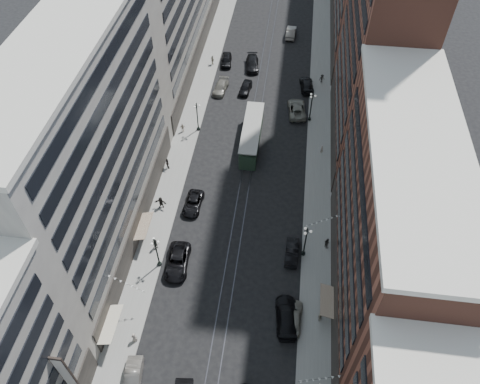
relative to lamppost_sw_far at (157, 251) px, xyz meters
The scene contains 36 objects.
ground 33.44m from the lamppost_sw_far, 73.96° to the left, with size 220.00×220.00×0.00m, color black.
sidewalk_west 42.15m from the lamppost_sw_far, 92.45° to the left, with size 4.00×180.00×0.15m, color gray.
sidewalk_east 46.70m from the lamppost_sw_far, 64.31° to the left, with size 4.00×180.00×0.15m, color gray.
rail_west 42.96m from the lamppost_sw_far, 78.56° to the left, with size 0.12×180.00×0.02m, color #2D2D33.
rail_east 43.26m from the lamppost_sw_far, 76.74° to the left, with size 0.12×180.00×0.02m, color #2D2D33.
building_west_mid 14.31m from the lamppost_sw_far, 147.34° to the left, with size 8.00×36.00×28.00m, color #9B968A.
building_east_mid 27.67m from the lamppost_sw_far, ahead, with size 8.00×30.00×24.00m, color brown.
building_east_tower 42.32m from the lamppost_sw_far, 46.90° to the left, with size 8.00×26.00×42.00m, color brown.
lamppost_sw_far is the anchor object (origin of this frame).
lamppost_sw_mid 27.00m from the lamppost_sw_far, 90.00° to the left, with size 1.03×1.14×5.52m.
lamppost_se_far 18.83m from the lamppost_sw_far, 12.26° to the left, with size 1.03×1.14×5.52m.
lamppost_se_mid 36.91m from the lamppost_sw_far, 60.10° to the left, with size 1.03×1.14×5.52m.
streetcar 26.57m from the lamppost_sw_far, 69.71° to the left, with size 2.82×12.76×3.53m.
car_1 15.06m from the lamppost_sw_far, 86.92° to the right, with size 1.67×4.80×1.58m, color slate.
car_2 3.26m from the lamppost_sw_far, ahead, with size 2.82×6.11×1.70m, color black.
car_4 18.60m from the lamppost_sw_far, 17.55° to the right, with size 1.93×4.81×1.64m, color gray.
pedestrian_1 10.63m from the lamppost_sw_far, 91.65° to the right, with size 0.73×0.40×1.50m, color #A29686.
pedestrian_2 3.42m from the lamppost_sw_far, 112.55° to the left, with size 0.82×0.45×1.68m, color black.
pedestrian_4 21.37m from the lamppost_sw_far, 13.97° to the right, with size 1.07×0.49×1.83m, color #A19C85.
car_7 10.89m from the lamppost_sw_far, 76.95° to the left, with size 2.36×5.13×1.42m, color black.
car_8 38.58m from the lamppost_sw_far, 87.00° to the left, with size 2.12×5.22×1.51m, color slate.
car_9 47.54m from the lamppost_sw_far, 87.93° to the left, with size 1.96×4.86×1.66m, color black.
car_10 17.44m from the lamppost_sw_far, 12.49° to the left, with size 1.65×4.74×1.56m, color black.
car_11 37.46m from the lamppost_sw_far, 64.44° to the left, with size 2.88×6.25×1.74m, color slate.
car_12 44.82m from the lamppost_sw_far, 66.85° to the left, with size 2.26×5.57×1.62m, color black.
car_13 39.49m from the lamppost_sw_far, 80.47° to the left, with size 1.85×4.59×1.56m, color black.
car_14 61.09m from the lamppost_sw_far, 77.03° to the left, with size 1.87×5.37×1.77m, color gray.
pedestrian_5 10.04m from the lamppost_sw_far, 102.22° to the left, with size 1.77×0.51×1.91m, color black.
pedestrian_6 26.44m from the lamppost_sw_far, 95.40° to the left, with size 0.93×0.42×1.58m, color #B3A594.
pedestrian_7 22.23m from the lamppost_sw_far, 14.75° to the left, with size 0.80×0.44×1.64m, color black.
pedestrian_8 31.51m from the lamppost_sw_far, 49.29° to the left, with size 0.57×0.37×1.56m, color #AFA091.
pedestrian_9 47.87m from the lamppost_sw_far, 64.84° to the left, with size 1.07×0.44×1.66m, color black.
car_extra_0 47.28m from the lamppost_sw_far, 81.56° to the left, with size 2.39×5.88×1.71m, color black.
car_extra_1 17.76m from the lamppost_sw_far, 18.52° to the right, with size 2.48×6.09×1.77m, color black.
pedestrian_extra_1 46.76m from the lamppost_sw_far, 91.08° to the left, with size 1.06×0.48×1.82m, color gray.
pedestrian_extra_2 17.81m from the lamppost_sw_far, 99.61° to the left, with size 1.10×0.50×1.88m, color black.
Camera 1 is at (5.40, -3.93, 51.43)m, focal length 35.00 mm.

